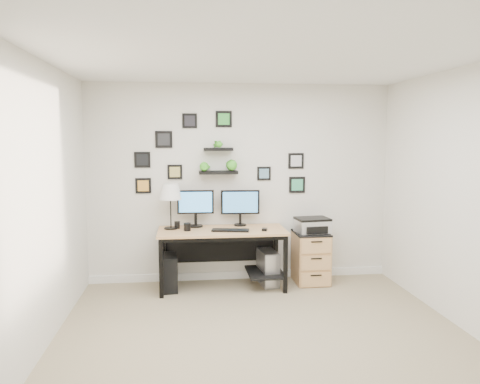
{
  "coord_description": "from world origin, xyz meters",
  "views": [
    {
      "loc": [
        -0.73,
        -4.13,
        1.91
      ],
      "look_at": [
        -0.03,
        1.83,
        1.2
      ],
      "focal_mm": 35.0,
      "sensor_mm": 36.0,
      "label": 1
    }
  ],
  "objects": [
    {
      "name": "keyboard",
      "position": [
        -0.18,
        1.52,
        0.76
      ],
      "size": [
        0.48,
        0.23,
        0.02
      ],
      "primitive_type": "cube",
      "rotation": [
        0.0,
        0.0,
        -0.19
      ],
      "color": "black",
      "rests_on": "desk"
    },
    {
      "name": "table_lamp",
      "position": [
        -0.92,
        1.76,
        1.21
      ],
      "size": [
        0.28,
        0.28,
        0.57
      ],
      "color": "black",
      "rests_on": "desk"
    },
    {
      "name": "pen_cup",
      "position": [
        -0.84,
        1.77,
        0.8
      ],
      "size": [
        0.07,
        0.07,
        0.09
      ],
      "primitive_type": "cylinder",
      "color": "black",
      "rests_on": "desk"
    },
    {
      "name": "monitor_right",
      "position": [
        -0.02,
        1.87,
        1.03
      ],
      "size": [
        0.51,
        0.17,
        0.47
      ],
      "color": "black",
      "rests_on": "desk"
    },
    {
      "name": "mouse",
      "position": [
        0.24,
        1.51,
        0.76
      ],
      "size": [
        0.09,
        0.11,
        0.03
      ],
      "primitive_type": "cube",
      "rotation": [
        0.0,
        0.0,
        -0.27
      ],
      "color": "black",
      "rests_on": "desk"
    },
    {
      "name": "file_cabinet",
      "position": [
        0.9,
        1.72,
        0.34
      ],
      "size": [
        0.43,
        0.53,
        0.67
      ],
      "color": "tan",
      "rests_on": "ground"
    },
    {
      "name": "printer",
      "position": [
        0.91,
        1.71,
        0.77
      ],
      "size": [
        0.45,
        0.38,
        0.19
      ],
      "color": "silver",
      "rests_on": "file_cabinet"
    },
    {
      "name": "monitor_left",
      "position": [
        -0.6,
        1.85,
        1.03
      ],
      "size": [
        0.47,
        0.19,
        0.48
      ],
      "color": "black",
      "rests_on": "desk"
    },
    {
      "name": "mug",
      "position": [
        -0.71,
        1.61,
        0.8
      ],
      "size": [
        0.09,
        0.09,
        0.1
      ],
      "primitive_type": "cylinder",
      "color": "black",
      "rests_on": "desk"
    },
    {
      "name": "pc_tower_grey",
      "position": [
        0.32,
        1.7,
        0.22
      ],
      "size": [
        0.24,
        0.47,
        0.44
      ],
      "color": "gray",
      "rests_on": "ground"
    },
    {
      "name": "desk",
      "position": [
        -0.24,
        1.67,
        0.63
      ],
      "size": [
        1.6,
        0.7,
        0.75
      ],
      "color": "tan",
      "rests_on": "ground"
    },
    {
      "name": "wall_decor",
      "position": [
        -0.31,
        1.93,
        1.64
      ],
      "size": [
        2.25,
        0.18,
        1.08
      ],
      "color": "black",
      "rests_on": "ground"
    },
    {
      "name": "room",
      "position": [
        0.0,
        1.98,
        0.05
      ],
      "size": [
        4.0,
        4.0,
        4.0
      ],
      "color": "tan",
      "rests_on": "ground"
    },
    {
      "name": "pc_tower_black",
      "position": [
        -0.95,
        1.64,
        0.22
      ],
      "size": [
        0.23,
        0.45,
        0.44
      ],
      "primitive_type": "cube",
      "rotation": [
        0.0,
        0.0,
        0.09
      ],
      "color": "black",
      "rests_on": "ground"
    }
  ]
}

